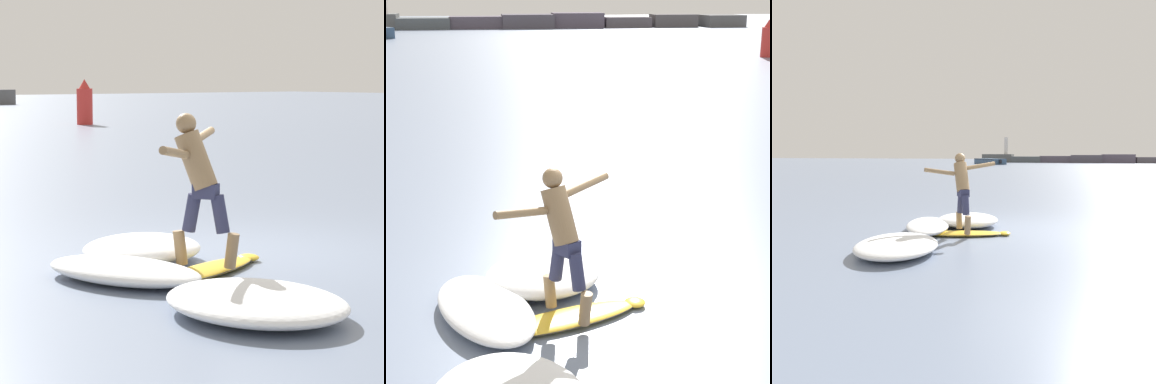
# 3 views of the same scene
# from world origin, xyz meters

# --- Properties ---
(ground_plane) EXTENTS (200.00, 200.00, 0.00)m
(ground_plane) POSITION_xyz_m (0.00, 0.00, 0.00)
(ground_plane) COLOR slate
(surfboard) EXTENTS (1.94, 0.97, 0.23)m
(surfboard) POSITION_xyz_m (-1.13, -0.84, 0.05)
(surfboard) COLOR yellow
(surfboard) RESTS_ON ground
(surfer) EXTENTS (1.39, 0.99, 1.69)m
(surfer) POSITION_xyz_m (-1.22, -0.77, 1.08)
(surfer) COLOR #8C6F4C
(surfer) RESTS_ON surfboard
(channel_marker_buoy) EXTENTS (0.74, 0.74, 2.12)m
(channel_marker_buoy) POSITION_xyz_m (15.16, 28.05, 0.96)
(channel_marker_buoy) COLOR red
(channel_marker_buoy) RESTS_ON ground
(wave_foam_at_tail) EXTENTS (1.51, 2.09, 0.24)m
(wave_foam_at_tail) POSITION_xyz_m (-2.08, -0.59, 0.12)
(wave_foam_at_tail) COLOR white
(wave_foam_at_tail) RESTS_ON ground
(wave_foam_at_nose) EXTENTS (1.67, 1.97, 0.27)m
(wave_foam_at_nose) POSITION_xyz_m (-1.94, -2.52, 0.14)
(wave_foam_at_nose) COLOR white
(wave_foam_at_nose) RESTS_ON ground
(wave_foam_beside) EXTENTS (1.72, 1.62, 0.32)m
(wave_foam_beside) POSITION_xyz_m (-1.32, 0.14, 0.16)
(wave_foam_beside) COLOR white
(wave_foam_beside) RESTS_ON ground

